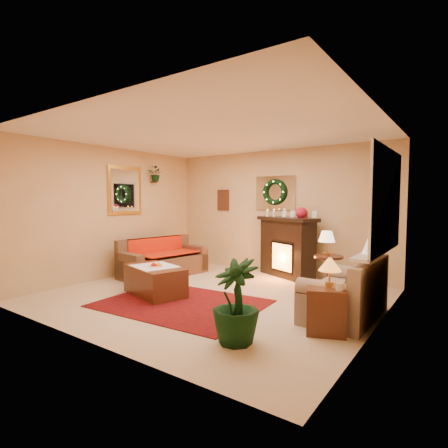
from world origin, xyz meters
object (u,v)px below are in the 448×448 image
Objects in this scene: loveseat at (344,286)px; coffee_table at (155,282)px; fireplace at (287,250)px; side_table_round at (328,273)px; sofa at (164,255)px; end_table_square at (326,310)px.

coffee_table is at bearing -164.57° from loveseat.
fireplace is 2.78m from coffee_table.
fireplace is at bearing 81.41° from coffee_table.
loveseat is 2.19× the size of side_table_round.
sofa is at bearing -123.13° from fireplace.
coffee_table is (0.92, -1.13, -0.22)m from sofa.
fireplace is at bearing 147.45° from side_table_round.
sofa is at bearing 163.58° from end_table_square.
side_table_round is at bearing 20.41° from sofa.
loveseat is (3.78, -0.44, -0.01)m from sofa.
loveseat is 0.68m from end_table_square.
sofa is 1.60× the size of coffee_table.
fireplace reaches higher than sofa.
sofa reaches higher than side_table_round.
sofa is at bearing 146.09° from coffee_table.
coffee_table is (-2.27, -1.80, -0.11)m from side_table_round.
side_table_round is (1.08, -0.69, -0.23)m from fireplace.
end_table_square is at bearing -7.87° from sofa.
loveseat is 1.26m from side_table_round.
loveseat is at bearing 30.39° from coffee_table.
fireplace is 1.11× the size of coffee_table.
fireplace is 2.46m from loveseat.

